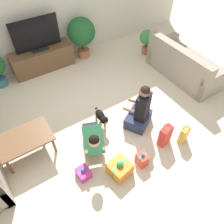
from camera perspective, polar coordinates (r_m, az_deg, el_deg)
ground_plane at (r=4.42m, az=-1.90°, el=-2.36°), size 16.00×16.00×0.00m
wall_back at (r=5.69m, az=-17.64°, el=24.07°), size 8.40×0.06×2.60m
sofa_right at (r=5.60m, az=18.43°, el=11.52°), size 0.91×1.85×0.85m
coffee_table at (r=3.96m, az=-21.80°, el=-6.65°), size 0.89×0.61×0.42m
tv_console at (r=5.83m, az=-17.61°, el=12.95°), size 1.50×0.44×0.55m
tv at (r=5.52m, az=-19.11°, el=18.20°), size 1.09×0.20×0.76m
potted_plant_corner_right at (r=6.17m, az=9.04°, el=18.31°), size 0.38×0.38×0.67m
potted_plant_back_right at (r=5.89m, az=-7.96°, el=19.79°), size 0.70×0.70×1.07m
person_kneeling at (r=3.76m, az=-5.05°, el=-6.96°), size 0.56×0.81×0.76m
person_sitting at (r=4.15m, az=7.40°, el=0.17°), size 0.65×0.62×0.98m
dog at (r=4.17m, az=-2.80°, el=-1.30°), size 0.18×0.49×0.36m
gift_box_a at (r=3.69m, az=2.05°, el=-14.49°), size 0.39×0.38×0.32m
gift_box_b at (r=3.73m, az=-7.45°, el=-15.52°), size 0.21×0.25×0.20m
gift_box_c at (r=3.81m, az=7.88°, el=-12.11°), size 0.17×0.19×0.29m
gift_bag_a at (r=4.04m, az=13.71°, el=-6.00°), size 0.26×0.18×0.45m
gift_bag_b at (r=4.20m, az=18.28°, el=-5.66°), size 0.21×0.15×0.37m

